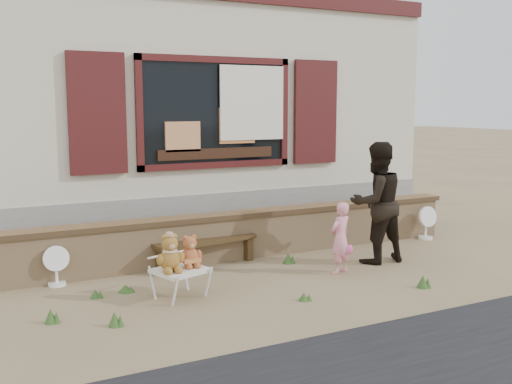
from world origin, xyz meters
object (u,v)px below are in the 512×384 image
teddy_bear_left (170,252)px  teddy_bear_right (190,250)px  folding_chair (180,271)px  adult (376,203)px  child (340,238)px  bench (206,246)px

teddy_bear_left → teddy_bear_right: size_ratio=1.15×
folding_chair → adult: adult is taller
teddy_bear_left → adult: bearing=-11.9°
teddy_bear_right → child: size_ratio=0.40×
bench → teddy_bear_right: teddy_bear_right is taller
teddy_bear_left → adult: 3.11m
bench → teddy_bear_right: bearing=-128.5°
teddy_bear_left → teddy_bear_right: 0.28m
folding_chair → teddy_bear_left: (-0.13, -0.04, 0.25)m
teddy_bear_left → teddy_bear_right: bearing=0.0°
bench → child: size_ratio=1.60×
folding_chair → child: child is taller
teddy_bear_left → adult: adult is taller
bench → adult: (2.18, -0.87, 0.56)m
bench → teddy_bear_left: (-0.90, -1.16, 0.28)m
adult → bench: bearing=-20.5°
folding_chair → child: 2.20m
teddy_bear_left → child: bearing=-16.1°
folding_chair → bench: bearing=38.2°
teddy_bear_left → folding_chair: bearing=0.0°
bench → folding_chair: size_ratio=2.24×
folding_chair → adult: (2.95, 0.24, 0.53)m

